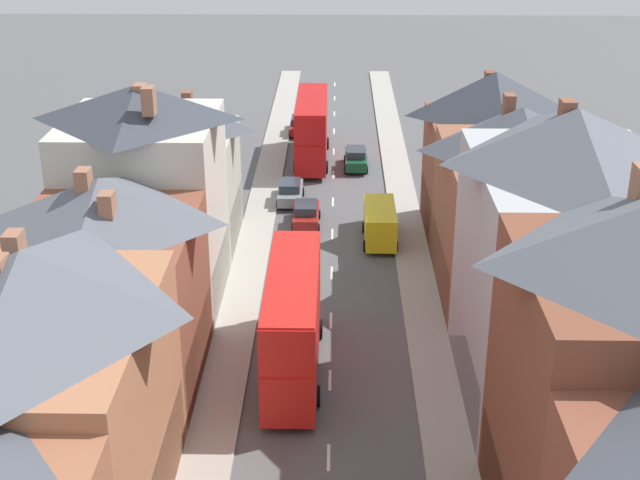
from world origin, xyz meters
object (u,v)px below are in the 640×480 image
(car_near_silver, at_px, (356,158))
(delivery_van, at_px, (380,223))
(double_decker_bus_mid_street, at_px, (312,128))
(car_near_blue, at_px, (306,214))
(car_parked_right_a, at_px, (300,125))
(car_mid_black, at_px, (290,191))
(double_decker_bus_lead, at_px, (293,320))

(car_near_silver, relative_size, delivery_van, 0.83)
(double_decker_bus_mid_street, relative_size, car_near_blue, 2.61)
(car_near_blue, height_order, car_parked_right_a, car_near_blue)
(car_near_blue, bearing_deg, double_decker_bus_mid_street, 90.04)
(double_decker_bus_mid_street, relative_size, car_mid_black, 2.54)
(car_parked_right_a, bearing_deg, car_near_silver, -62.96)
(car_near_blue, bearing_deg, double_decker_bus_lead, -90.03)
(delivery_van, bearing_deg, car_parked_right_a, 104.25)
(delivery_van, bearing_deg, car_near_blue, 151.75)
(car_mid_black, xyz_separation_m, delivery_van, (6.20, -7.07, 0.51))
(car_parked_right_a, relative_size, delivery_van, 0.81)
(car_near_silver, relative_size, car_mid_black, 1.02)
(car_near_blue, bearing_deg, delivery_van, -28.25)
(car_near_silver, bearing_deg, double_decker_bus_mid_street, 153.49)
(car_near_silver, height_order, car_parked_right_a, car_near_silver)
(car_near_blue, bearing_deg, car_near_silver, 73.52)
(double_decker_bus_mid_street, height_order, car_near_silver, double_decker_bus_mid_street)
(car_parked_right_a, xyz_separation_m, delivery_van, (6.20, -24.41, 0.53))
(car_near_blue, relative_size, delivery_van, 0.79)
(car_near_blue, height_order, car_mid_black, car_near_blue)
(car_near_blue, bearing_deg, car_parked_right_a, 93.42)
(car_parked_right_a, relative_size, car_mid_black, 0.99)
(double_decker_bus_mid_street, height_order, car_near_blue, double_decker_bus_mid_street)
(double_decker_bus_mid_street, bearing_deg, car_mid_black, -97.71)
(double_decker_bus_lead, bearing_deg, double_decker_bus_mid_street, 90.00)
(car_mid_black, bearing_deg, car_near_blue, -73.66)
(double_decker_bus_lead, relative_size, car_near_silver, 2.49)
(car_parked_right_a, bearing_deg, car_near_blue, -86.58)
(car_mid_black, bearing_deg, car_near_silver, 57.65)
(car_near_silver, bearing_deg, car_near_blue, -106.48)
(double_decker_bus_mid_street, xyz_separation_m, delivery_van, (4.91, -16.60, -1.48))
(car_parked_right_a, xyz_separation_m, car_mid_black, (0.00, -17.34, 0.02))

